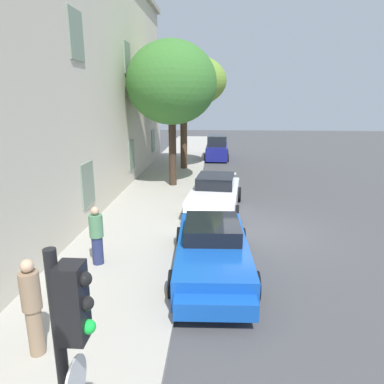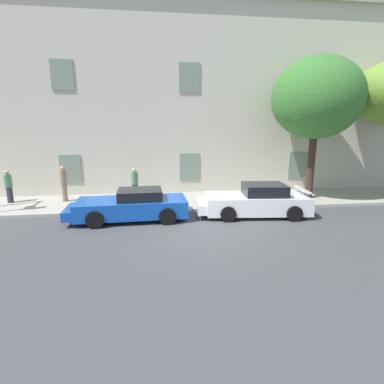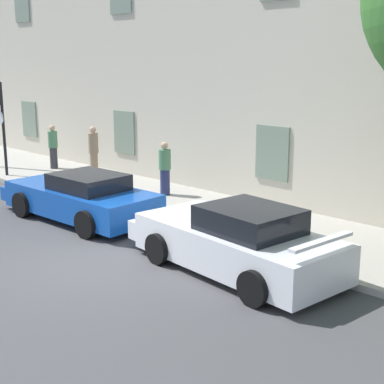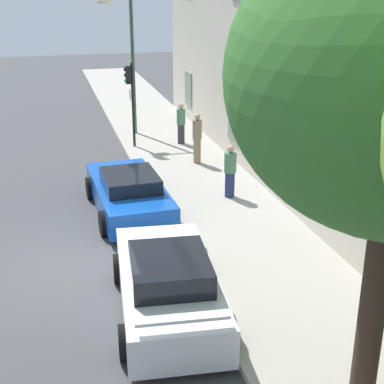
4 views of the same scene
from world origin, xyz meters
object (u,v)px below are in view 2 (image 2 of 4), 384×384
pedestrian_bystander (64,183)px  pedestrian_admiring (9,186)px  pedestrian_strolling (135,183)px  sportscar_red_lead (128,206)px  tree_near_kerb (317,99)px  sportscar_yellow_flank (253,202)px

pedestrian_bystander → pedestrian_admiring: bearing=178.9°
pedestrian_admiring → pedestrian_bystander: bearing=-1.1°
pedestrian_admiring → pedestrian_strolling: (6.06, 0.02, -0.01)m
sportscar_red_lead → pedestrian_strolling: 3.10m
tree_near_kerb → pedestrian_admiring: bearing=176.5°
sportscar_yellow_flank → tree_near_kerb: (3.77, 2.15, 4.56)m
tree_near_kerb → pedestrian_strolling: bearing=174.1°
tree_near_kerb → pedestrian_admiring: size_ratio=4.34×
tree_near_kerb → pedestrian_admiring: tree_near_kerb is taller
tree_near_kerb → pedestrian_bystander: 13.18m
sportscar_yellow_flank → pedestrian_admiring: 11.74m
sportscar_red_lead → pedestrian_admiring: pedestrian_admiring is taller
sportscar_red_lead → pedestrian_strolling: pedestrian_strolling is taller
pedestrian_admiring → sportscar_yellow_flank: bearing=-15.1°
sportscar_red_lead → pedestrian_bystander: bearing=138.4°
tree_near_kerb → pedestrian_bystander: (-12.50, 0.87, -4.09)m
pedestrian_admiring → pedestrian_strolling: pedestrian_admiring is taller
sportscar_yellow_flank → pedestrian_admiring: size_ratio=3.05×
sportscar_yellow_flank → tree_near_kerb: tree_near_kerb is taller
tree_near_kerb → pedestrian_strolling: size_ratio=4.38×
sportscar_red_lead → pedestrian_strolling: size_ratio=3.07×
pedestrian_strolling → sportscar_red_lead: bearing=-91.5°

